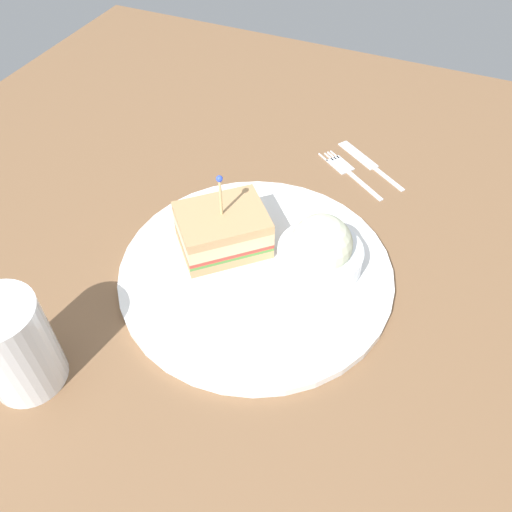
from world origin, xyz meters
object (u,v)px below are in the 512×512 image
Objects in this scene: plate at (256,271)px; sandwich_half_center at (223,230)px; knife at (368,162)px; coleslaw_bowl at (321,250)px; drink_glass at (16,349)px; fork at (346,170)px.

plate is 5.88cm from sandwich_half_center.
sandwich_half_center is 25.42cm from knife.
sandwich_half_center is 1.30× the size of coleslaw_bowl.
drink_glass is 45.76cm from fork.
coleslaw_bowl is 0.91× the size of drink_glass.
coleslaw_bowl is 30.92cm from drink_glass.
plate is at bearing -110.09° from sandwich_half_center.
drink_glass is (-20.01, 14.35, 4.04)cm from plate.
plate reaches higher than knife.
knife is at bearing -25.12° from sandwich_half_center.
coleslaw_bowl is at bearing -179.48° from knife.
drink_glass reaches higher than knife.
sandwich_half_center reaches higher than drink_glass.
plate is at bearing 170.24° from fork.
knife is (44.57, -20.28, -4.37)cm from drink_glass.
sandwich_half_center reaches higher than fork.
sandwich_half_center is 23.79cm from drink_glass.
drink_glass is (-21.75, 9.58, 1.08)cm from sandwich_half_center.
knife is at bearing -38.26° from fork.
sandwich_half_center is (1.74, 4.77, 2.96)cm from plate.
knife is at bearing -13.58° from plate.
plate is at bearing -35.64° from drink_glass.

